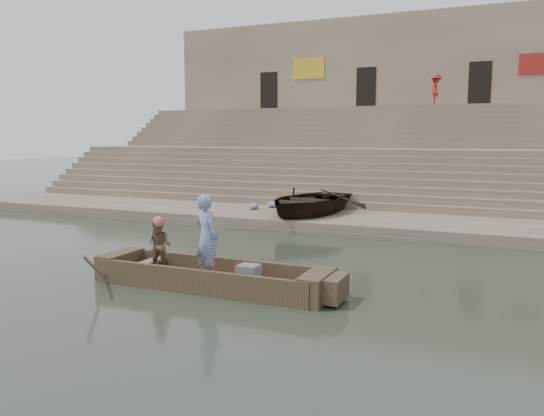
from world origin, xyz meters
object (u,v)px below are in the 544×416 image
Objects in this scene: main_rowboat at (211,283)px; television at (248,274)px; standing_man at (207,237)px; beached_rowboat at (308,201)px; rowing_man at (159,246)px; pedestrian at (436,90)px.

television reaches higher than main_rowboat.
standing_man reaches higher than beached_rowboat.
main_rowboat is 10.87× the size of television.
pedestrian reaches higher than rowing_man.
rowing_man is (-1.32, 0.04, -0.32)m from standing_man.
rowing_man is at bearing 22.20° from standing_man.
main_rowboat is 23.71m from pedestrian.
standing_man is at bearing -176.40° from television.
main_rowboat is at bearing -104.78° from standing_man.
pedestrian is at bearing 86.44° from beached_rowboat.
rowing_man reaches higher than beached_rowboat.
pedestrian is (3.03, 13.52, 5.18)m from beached_rowboat.
television is at bearing -69.14° from beached_rowboat.
rowing_man is 9.37m from beached_rowboat.
main_rowboat is at bearing -74.86° from beached_rowboat.
pedestrian is at bearing 84.90° from main_rowboat.
standing_man is at bearing -13.38° from rowing_man.
standing_man is 1.36m from rowing_man.
rowing_man is at bearing -178.85° from main_rowboat.
television is at bearing 0.00° from main_rowboat.
standing_man is 0.39× the size of beached_rowboat.
rowing_man reaches higher than main_rowboat.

